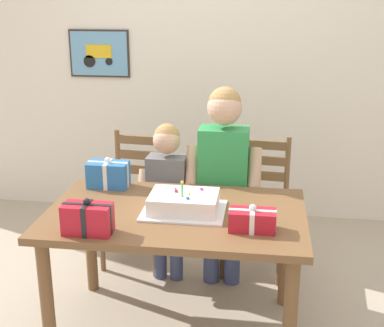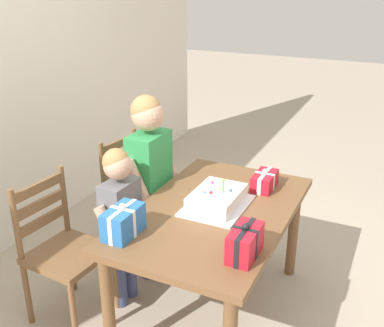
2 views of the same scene
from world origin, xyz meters
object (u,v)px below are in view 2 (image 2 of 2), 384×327
object	(u,v)px
dining_table	(213,225)
chair_left	(63,250)
child_younger	(121,213)
child_older	(150,170)
chair_right	(137,195)
gift_box_beside_cake	(245,243)
gift_box_red_large	(123,222)
gift_box_corner_small	(264,181)
birthday_cake	(217,199)

from	to	relation	value
dining_table	chair_left	world-z (taller)	chair_left
dining_table	child_younger	size ratio (longest dim) A/B	1.29
chair_left	child_older	xyz separation A→B (m)	(0.62, -0.26, 0.33)
chair_right	child_older	size ratio (longest dim) A/B	0.70
gift_box_beside_cake	dining_table	bearing A→B (deg)	40.68
chair_left	chair_right	bearing A→B (deg)	-0.00
gift_box_red_large	gift_box_corner_small	world-z (taller)	gift_box_red_large
chair_left	chair_right	world-z (taller)	same
gift_box_corner_small	child_older	size ratio (longest dim) A/B	0.18
gift_box_red_large	child_younger	xyz separation A→B (m)	(0.31, 0.24, -0.16)
gift_box_beside_cake	child_older	size ratio (longest dim) A/B	0.18
birthday_cake	gift_box_red_large	xyz separation A→B (m)	(-0.51, 0.32, 0.03)
dining_table	chair_right	xyz separation A→B (m)	(0.42, 0.81, -0.16)
birthday_cake	child_younger	size ratio (longest dim) A/B	0.41
birthday_cake	dining_table	bearing A→B (deg)	175.59
gift_box_beside_cake	gift_box_corner_small	distance (m)	0.80
chair_left	birthday_cake	bearing A→B (deg)	-60.67
child_younger	chair_right	bearing A→B (deg)	24.02
birthday_cake	gift_box_red_large	size ratio (longest dim) A/B	1.79
gift_box_beside_cake	gift_box_corner_small	world-z (taller)	gift_box_beside_cake
dining_table	child_older	world-z (taller)	child_older
birthday_cake	gift_box_corner_small	xyz separation A→B (m)	(0.37, -0.17, 0.00)
dining_table	gift_box_beside_cake	bearing A→B (deg)	-139.32
chair_left	child_younger	xyz separation A→B (m)	(0.26, -0.25, 0.19)
gift_box_beside_cake	chair_right	xyz separation A→B (m)	(0.80, 1.14, -0.34)
dining_table	child_younger	bearing A→B (deg)	105.10
chair_left	child_younger	world-z (taller)	child_younger
chair_left	child_younger	size ratio (longest dim) A/B	0.86
gift_box_corner_small	chair_left	xyz separation A→B (m)	(-0.83, 0.99, -0.32)
child_older	child_younger	world-z (taller)	child_older
birthday_cake	gift_box_beside_cake	world-z (taller)	birthday_cake
birthday_cake	chair_right	world-z (taller)	birthday_cake
birthday_cake	child_older	xyz separation A→B (m)	(0.16, 0.56, 0.02)
chair_right	child_older	world-z (taller)	child_older
child_younger	chair_left	bearing A→B (deg)	135.93
dining_table	gift_box_beside_cake	world-z (taller)	gift_box_beside_cake
child_younger	birthday_cake	bearing A→B (deg)	-70.79
gift_box_red_large	child_younger	bearing A→B (deg)	36.95
gift_box_red_large	gift_box_beside_cake	xyz separation A→B (m)	(0.09, -0.65, -0.00)
gift_box_corner_small	child_older	xyz separation A→B (m)	(-0.20, 0.74, 0.02)
gift_box_red_large	dining_table	bearing A→B (deg)	-34.62
gift_box_beside_cake	gift_box_corner_small	bearing A→B (deg)	10.53
chair_left	child_younger	distance (m)	0.41
gift_box_corner_small	gift_box_beside_cake	bearing A→B (deg)	-169.47
dining_table	chair_left	xyz separation A→B (m)	(-0.41, 0.81, -0.16)
child_older	gift_box_red_large	bearing A→B (deg)	-160.72
gift_box_red_large	gift_box_corner_small	size ratio (longest dim) A/B	1.05
gift_box_corner_small	child_younger	world-z (taller)	child_younger
gift_box_corner_small	child_younger	size ratio (longest dim) A/B	0.22
gift_box_red_large	chair_right	distance (m)	1.07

